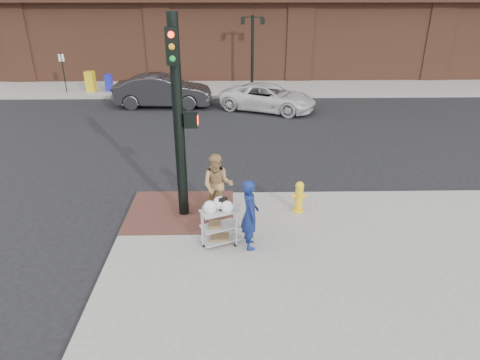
{
  "coord_description": "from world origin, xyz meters",
  "views": [
    {
      "loc": [
        0.78,
        -9.18,
        5.66
      ],
      "look_at": [
        0.98,
        0.47,
        1.25
      ],
      "focal_mm": 32.0,
      "sensor_mm": 36.0,
      "label": 1
    }
  ],
  "objects_px": {
    "woman_blue": "(250,214)",
    "pedestrian_tan": "(218,185)",
    "traffic_signal_pole": "(179,115)",
    "utility_cart": "(219,223)",
    "fire_hydrant": "(299,196)",
    "minivan_white": "(268,97)",
    "lamp_post": "(252,44)",
    "sedan_dark": "(162,91)"
  },
  "relations": [
    {
      "from": "sedan_dark",
      "to": "minivan_white",
      "type": "xyz_separation_m",
      "value": [
        5.27,
        -0.85,
        -0.15
      ]
    },
    {
      "from": "fire_hydrant",
      "to": "sedan_dark",
      "type": "bearing_deg",
      "value": 114.42
    },
    {
      "from": "woman_blue",
      "to": "minivan_white",
      "type": "xyz_separation_m",
      "value": [
        1.41,
        12.31,
        -0.34
      ]
    },
    {
      "from": "traffic_signal_pole",
      "to": "minivan_white",
      "type": "bearing_deg",
      "value": 74.12
    },
    {
      "from": "traffic_signal_pole",
      "to": "sedan_dark",
      "type": "distance_m",
      "value": 11.97
    },
    {
      "from": "traffic_signal_pole",
      "to": "utility_cart",
      "type": "xyz_separation_m",
      "value": [
        0.96,
        -1.42,
        -2.16
      ]
    },
    {
      "from": "lamp_post",
      "to": "pedestrian_tan",
      "type": "bearing_deg",
      "value": -95.96
    },
    {
      "from": "lamp_post",
      "to": "pedestrian_tan",
      "type": "xyz_separation_m",
      "value": [
        -1.59,
        -15.27,
        -1.63
      ]
    },
    {
      "from": "woman_blue",
      "to": "lamp_post",
      "type": "bearing_deg",
      "value": -10.04
    },
    {
      "from": "pedestrian_tan",
      "to": "fire_hydrant",
      "type": "height_order",
      "value": "pedestrian_tan"
    },
    {
      "from": "traffic_signal_pole",
      "to": "minivan_white",
      "type": "height_order",
      "value": "traffic_signal_pole"
    },
    {
      "from": "minivan_white",
      "to": "lamp_post",
      "type": "bearing_deg",
      "value": 30.96
    },
    {
      "from": "woman_blue",
      "to": "minivan_white",
      "type": "height_order",
      "value": "woman_blue"
    },
    {
      "from": "traffic_signal_pole",
      "to": "fire_hydrant",
      "type": "distance_m",
      "value": 3.76
    },
    {
      "from": "traffic_signal_pole",
      "to": "sedan_dark",
      "type": "relative_size",
      "value": 1.03
    },
    {
      "from": "lamp_post",
      "to": "minivan_white",
      "type": "relative_size",
      "value": 0.86
    },
    {
      "from": "minivan_white",
      "to": "fire_hydrant",
      "type": "relative_size",
      "value": 5.35
    },
    {
      "from": "woman_blue",
      "to": "pedestrian_tan",
      "type": "bearing_deg",
      "value": 19.34
    },
    {
      "from": "lamp_post",
      "to": "traffic_signal_pole",
      "type": "bearing_deg",
      "value": -99.24
    },
    {
      "from": "pedestrian_tan",
      "to": "lamp_post",
      "type": "bearing_deg",
      "value": 90.44
    },
    {
      "from": "sedan_dark",
      "to": "utility_cart",
      "type": "relative_size",
      "value": 4.2
    },
    {
      "from": "utility_cart",
      "to": "fire_hydrant",
      "type": "height_order",
      "value": "utility_cart"
    },
    {
      "from": "lamp_post",
      "to": "fire_hydrant",
      "type": "xyz_separation_m",
      "value": [
        0.54,
        -15.17,
        -2.02
      ]
    },
    {
      "from": "woman_blue",
      "to": "pedestrian_tan",
      "type": "distance_m",
      "value": 1.71
    },
    {
      "from": "minivan_white",
      "to": "fire_hydrant",
      "type": "bearing_deg",
      "value": -156.59
    },
    {
      "from": "woman_blue",
      "to": "sedan_dark",
      "type": "distance_m",
      "value": 13.72
    },
    {
      "from": "sedan_dark",
      "to": "fire_hydrant",
      "type": "height_order",
      "value": "sedan_dark"
    },
    {
      "from": "traffic_signal_pole",
      "to": "woman_blue",
      "type": "height_order",
      "value": "traffic_signal_pole"
    },
    {
      "from": "pedestrian_tan",
      "to": "minivan_white",
      "type": "bearing_deg",
      "value": 85.01
    },
    {
      "from": "pedestrian_tan",
      "to": "sedan_dark",
      "type": "xyz_separation_m",
      "value": [
        -3.1,
        11.63,
        -0.19
      ]
    },
    {
      "from": "fire_hydrant",
      "to": "pedestrian_tan",
      "type": "bearing_deg",
      "value": -177.3
    },
    {
      "from": "pedestrian_tan",
      "to": "sedan_dark",
      "type": "height_order",
      "value": "pedestrian_tan"
    },
    {
      "from": "utility_cart",
      "to": "lamp_post",
      "type": "bearing_deg",
      "value": 84.78
    },
    {
      "from": "lamp_post",
      "to": "pedestrian_tan",
      "type": "height_order",
      "value": "lamp_post"
    },
    {
      "from": "lamp_post",
      "to": "traffic_signal_pole",
      "type": "relative_size",
      "value": 0.8
    },
    {
      "from": "lamp_post",
      "to": "sedan_dark",
      "type": "height_order",
      "value": "lamp_post"
    },
    {
      "from": "minivan_white",
      "to": "fire_hydrant",
      "type": "xyz_separation_m",
      "value": [
        -0.04,
        -10.68,
        -0.05
      ]
    },
    {
      "from": "utility_cart",
      "to": "fire_hydrant",
      "type": "bearing_deg",
      "value": 35.72
    },
    {
      "from": "woman_blue",
      "to": "pedestrian_tan",
      "type": "xyz_separation_m",
      "value": [
        -0.77,
        1.53,
        -0.0
      ]
    },
    {
      "from": "minivan_white",
      "to": "utility_cart",
      "type": "bearing_deg",
      "value": -166.18
    },
    {
      "from": "sedan_dark",
      "to": "fire_hydrant",
      "type": "distance_m",
      "value": 12.66
    },
    {
      "from": "lamp_post",
      "to": "woman_blue",
      "type": "height_order",
      "value": "lamp_post"
    }
  ]
}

